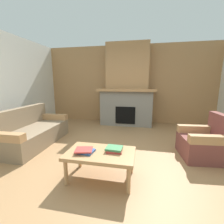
{
  "coord_description": "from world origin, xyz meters",
  "views": [
    {
      "loc": [
        0.54,
        -2.6,
        1.44
      ],
      "look_at": [
        -0.22,
        1.13,
        0.69
      ],
      "focal_mm": 24.53,
      "sensor_mm": 36.0,
      "label": 1
    }
  ],
  "objects": [
    {
      "name": "book_stack_near_edge",
      "position": [
        -0.27,
        -0.64,
        0.46
      ],
      "size": [
        0.3,
        0.26,
        0.05
      ],
      "color": "#335699",
      "rests_on": "coffee_table"
    },
    {
      "name": "book_stack_center",
      "position": [
        0.15,
        -0.52,
        0.46
      ],
      "size": [
        0.25,
        0.22,
        0.06
      ],
      "color": "#B23833",
      "rests_on": "coffee_table"
    },
    {
      "name": "armchair",
      "position": [
        1.74,
        0.46,
        0.29
      ],
      "size": [
        0.83,
        0.83,
        0.85
      ],
      "color": "brown",
      "rests_on": "ground"
    },
    {
      "name": "wall_back_wood_panel",
      "position": [
        0.0,
        3.0,
        1.35
      ],
      "size": [
        6.0,
        0.12,
        2.7
      ],
      "primitive_type": "cube",
      "color": "#A87A4C",
      "rests_on": "ground"
    },
    {
      "name": "fireplace",
      "position": [
        0.0,
        2.62,
        1.16
      ],
      "size": [
        1.9,
        0.82,
        2.7
      ],
      "color": "gray",
      "rests_on": "ground"
    },
    {
      "name": "ground",
      "position": [
        0.0,
        0.0,
        0.0
      ],
      "size": [
        9.0,
        9.0,
        0.0
      ],
      "primitive_type": "plane",
      "color": "#9E754C"
    },
    {
      "name": "coffee_table",
      "position": [
        -0.04,
        -0.58,
        0.38
      ],
      "size": [
        1.0,
        0.6,
        0.43
      ],
      "color": "tan",
      "rests_on": "ground"
    },
    {
      "name": "couch",
      "position": [
        -1.98,
        0.38,
        0.29
      ],
      "size": [
        0.89,
        1.82,
        0.85
      ],
      "color": "#847056",
      "rests_on": "ground"
    }
  ]
}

